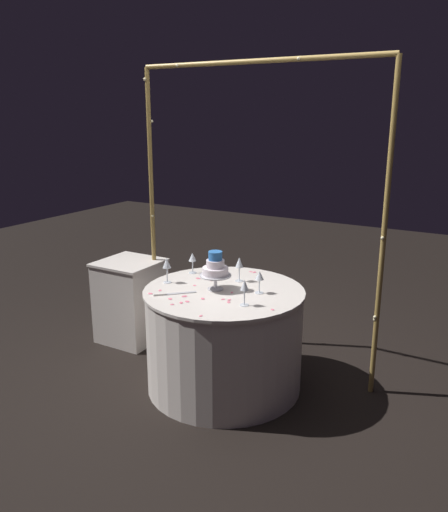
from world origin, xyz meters
TOP-DOWN VIEW (x-y plane):
  - ground_plane at (0.00, 0.00)m, footprint 12.00×12.00m
  - decorative_arch at (-0.00, 0.45)m, footprint 1.95×0.06m
  - main_table at (0.00, 0.00)m, footprint 1.13×1.13m
  - side_table at (-1.11, 0.30)m, footprint 0.49×0.49m
  - tiered_cake at (-0.06, -0.02)m, footprint 0.22×0.22m
  - wine_glass_0 at (0.26, -0.19)m, footprint 0.06×0.06m
  - wine_glass_1 at (0.00, 0.22)m, footprint 0.06×0.06m
  - wine_glass_2 at (0.24, 0.06)m, footprint 0.06×0.06m
  - wine_glass_3 at (-0.40, 0.22)m, footprint 0.06×0.06m
  - wine_glass_4 at (-0.44, -0.07)m, footprint 0.06×0.06m
  - cake_knife at (-0.26, -0.25)m, footprint 0.23×0.22m
  - rose_petal_0 at (-0.22, -0.34)m, footprint 0.04×0.03m
  - rose_petal_1 at (0.08, -0.03)m, footprint 0.02×0.03m
  - rose_petal_2 at (-0.23, -0.03)m, footprint 0.03×0.02m
  - rose_petal_3 at (-0.24, 0.23)m, footprint 0.04×0.04m
  - rose_petal_4 at (-0.14, -0.42)m, footprint 0.03×0.03m
  - rose_petal_5 at (-0.03, 0.47)m, footprint 0.03×0.02m
  - rose_petal_6 at (0.00, 0.47)m, footprint 0.03×0.04m
  - rose_petal_7 at (-0.38, -0.24)m, footprint 0.04×0.04m
  - rose_petal_8 at (0.45, -0.17)m, footprint 0.03×0.03m
  - rose_petal_9 at (-0.03, -0.23)m, footprint 0.04×0.04m
  - rose_petal_10 at (-0.09, -0.32)m, footprint 0.04×0.03m
  - rose_petal_11 at (0.15, -0.20)m, footprint 0.03×0.04m
  - rose_petal_12 at (-0.18, 0.33)m, footprint 0.03×0.03m
  - rose_petal_13 at (0.09, -0.17)m, footprint 0.03×0.03m
  - rose_petal_14 at (-0.16, -0.25)m, footprint 0.05×0.05m
  - rose_petal_15 at (-0.29, 0.12)m, footprint 0.04×0.03m
  - rose_petal_16 at (-0.39, -0.32)m, footprint 0.04×0.03m
  - rose_petal_17 at (-0.18, 0.13)m, footprint 0.04×0.05m
  - rose_petal_18 at (0.13, -0.16)m, footprint 0.03×0.03m
  - rose_petal_19 at (0.12, -0.49)m, footprint 0.02×0.03m
  - rose_petal_20 at (-0.11, -0.36)m, footprint 0.04×0.04m

SIDE VIEW (x-z plane):
  - ground_plane at x=0.00m, z-range 0.00..0.00m
  - side_table at x=-1.11m, z-range 0.00..0.71m
  - main_table at x=0.00m, z-range 0.00..0.74m
  - rose_petal_0 at x=-0.22m, z-range 0.74..0.74m
  - rose_petal_1 at x=0.08m, z-range 0.74..0.74m
  - rose_petal_2 at x=-0.23m, z-range 0.74..0.74m
  - rose_petal_3 at x=-0.24m, z-range 0.74..0.74m
  - rose_petal_4 at x=-0.14m, z-range 0.74..0.74m
  - rose_petal_5 at x=-0.03m, z-range 0.74..0.74m
  - rose_petal_6 at x=0.00m, z-range 0.74..0.74m
  - rose_petal_7 at x=-0.38m, z-range 0.74..0.74m
  - rose_petal_8 at x=0.45m, z-range 0.74..0.74m
  - rose_petal_9 at x=-0.03m, z-range 0.74..0.74m
  - rose_petal_10 at x=-0.09m, z-range 0.74..0.74m
  - rose_petal_11 at x=0.15m, z-range 0.74..0.74m
  - rose_petal_12 at x=-0.18m, z-range 0.74..0.74m
  - rose_petal_13 at x=0.09m, z-range 0.74..0.74m
  - rose_petal_14 at x=-0.16m, z-range 0.74..0.74m
  - rose_petal_15 at x=-0.29m, z-range 0.74..0.74m
  - rose_petal_16 at x=-0.39m, z-range 0.74..0.74m
  - rose_petal_17 at x=-0.18m, z-range 0.74..0.74m
  - rose_petal_18 at x=0.13m, z-range 0.74..0.74m
  - rose_petal_19 at x=0.12m, z-range 0.74..0.74m
  - rose_petal_20 at x=-0.11m, z-range 0.74..0.74m
  - cake_knife at x=-0.26m, z-range 0.74..0.75m
  - wine_glass_2 at x=0.24m, z-range 0.78..0.93m
  - wine_glass_3 at x=-0.40m, z-range 0.77..0.93m
  - wine_glass_0 at x=0.26m, z-range 0.78..0.95m
  - wine_glass_1 at x=0.00m, z-range 0.78..0.96m
  - wine_glass_4 at x=-0.44m, z-range 0.78..0.97m
  - tiered_cake at x=-0.06m, z-range 0.75..1.03m
  - decorative_arch at x=0.00m, z-range 0.33..2.61m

